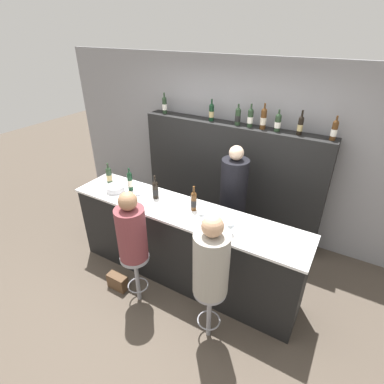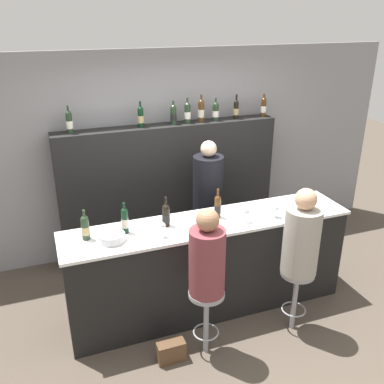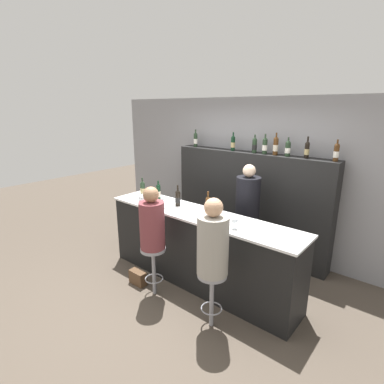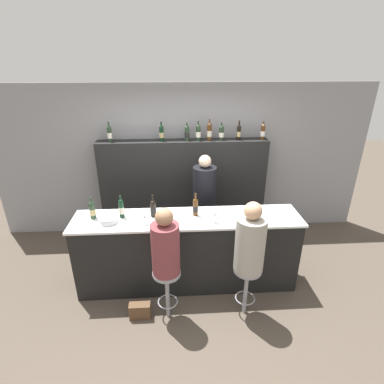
# 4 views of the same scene
# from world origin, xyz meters

# --- Properties ---
(ground_plane) EXTENTS (16.00, 16.00, 0.00)m
(ground_plane) POSITION_xyz_m (0.00, 0.00, 0.00)
(ground_plane) COLOR #4C4238
(wall_back) EXTENTS (6.40, 0.05, 2.60)m
(wall_back) POSITION_xyz_m (0.00, 1.85, 1.30)
(wall_back) COLOR gray
(wall_back) RESTS_ON ground_plane
(bar_counter) EXTENTS (2.96, 0.61, 1.05)m
(bar_counter) POSITION_xyz_m (0.00, 0.28, 0.53)
(bar_counter) COLOR black
(bar_counter) RESTS_ON ground_plane
(back_bar_cabinet) EXTENTS (2.78, 0.28, 1.73)m
(back_bar_cabinet) POSITION_xyz_m (0.00, 1.62, 0.86)
(back_bar_cabinet) COLOR black
(back_bar_cabinet) RESTS_ON ground_plane
(wine_bottle_counter_0) EXTENTS (0.08, 0.08, 0.30)m
(wine_bottle_counter_0) POSITION_xyz_m (-1.21, 0.35, 1.17)
(wine_bottle_counter_0) COLOR #233823
(wine_bottle_counter_0) RESTS_ON bar_counter
(wine_bottle_counter_1) EXTENTS (0.07, 0.07, 0.31)m
(wine_bottle_counter_1) POSITION_xyz_m (-0.84, 0.35, 1.18)
(wine_bottle_counter_1) COLOR black
(wine_bottle_counter_1) RESTS_ON bar_counter
(wine_bottle_counter_2) EXTENTS (0.08, 0.08, 0.31)m
(wine_bottle_counter_2) POSITION_xyz_m (-0.44, 0.35, 1.17)
(wine_bottle_counter_2) COLOR black
(wine_bottle_counter_2) RESTS_ON bar_counter
(wine_bottle_counter_3) EXTENTS (0.07, 0.07, 0.31)m
(wine_bottle_counter_3) POSITION_xyz_m (0.11, 0.35, 1.17)
(wine_bottle_counter_3) COLOR #4C2D14
(wine_bottle_counter_3) RESTS_ON bar_counter
(wine_bottle_backbar_0) EXTENTS (0.07, 0.07, 0.31)m
(wine_bottle_backbar_0) POSITION_xyz_m (-1.15, 1.62, 1.86)
(wine_bottle_backbar_0) COLOR #233823
(wine_bottle_backbar_0) RESTS_ON back_bar_cabinet
(wine_bottle_backbar_1) EXTENTS (0.07, 0.07, 0.30)m
(wine_bottle_backbar_1) POSITION_xyz_m (-0.34, 1.62, 1.85)
(wine_bottle_backbar_1) COLOR black
(wine_bottle_backbar_1) RESTS_ON back_bar_cabinet
(wine_bottle_backbar_2) EXTENTS (0.08, 0.08, 0.29)m
(wine_bottle_backbar_2) POSITION_xyz_m (0.07, 1.62, 1.85)
(wine_bottle_backbar_2) COLOR #233823
(wine_bottle_backbar_2) RESTS_ON back_bar_cabinet
(wine_bottle_backbar_3) EXTENTS (0.08, 0.08, 0.31)m
(wine_bottle_backbar_3) POSITION_xyz_m (0.24, 1.62, 1.86)
(wine_bottle_backbar_3) COLOR #233823
(wine_bottle_backbar_3) RESTS_ON back_bar_cabinet
(wine_bottle_backbar_4) EXTENTS (0.08, 0.08, 0.34)m
(wine_bottle_backbar_4) POSITION_xyz_m (0.42, 1.62, 1.87)
(wine_bottle_backbar_4) COLOR #4C2D14
(wine_bottle_backbar_4) RESTS_ON back_bar_cabinet
(wine_bottle_backbar_5) EXTENTS (0.08, 0.08, 0.28)m
(wine_bottle_backbar_5) POSITION_xyz_m (0.62, 1.62, 1.84)
(wine_bottle_backbar_5) COLOR #233823
(wine_bottle_backbar_5) RESTS_ON back_bar_cabinet
(wine_bottle_backbar_6) EXTENTS (0.07, 0.07, 0.31)m
(wine_bottle_backbar_6) POSITION_xyz_m (0.90, 1.62, 1.85)
(wine_bottle_backbar_6) COLOR black
(wine_bottle_backbar_6) RESTS_ON back_bar_cabinet
(wine_bottle_backbar_7) EXTENTS (0.07, 0.07, 0.29)m
(wine_bottle_backbar_7) POSITION_xyz_m (1.29, 1.62, 1.85)
(wine_bottle_backbar_7) COLOR #4C2D14
(wine_bottle_backbar_7) RESTS_ON back_bar_cabinet
(wine_glass_0) EXTENTS (0.08, 0.08, 0.15)m
(wine_glass_0) POSITION_xyz_m (-0.53, 0.14, 1.16)
(wine_glass_0) COLOR silver
(wine_glass_0) RESTS_ON bar_counter
(wine_glass_1) EXTENTS (0.07, 0.07, 0.16)m
(wine_glass_1) POSITION_xyz_m (0.33, 0.14, 1.17)
(wine_glass_1) COLOR silver
(wine_glass_1) RESTS_ON bar_counter
(wine_glass_2) EXTENTS (0.08, 0.08, 0.14)m
(wine_glass_2) POSITION_xyz_m (0.66, 0.14, 1.15)
(wine_glass_2) COLOR silver
(wine_glass_2) RESTS_ON bar_counter
(metal_bowl) EXTENTS (0.24, 0.24, 0.08)m
(metal_bowl) POSITION_xyz_m (-0.99, 0.22, 1.09)
(metal_bowl) COLOR #B7B7BC
(metal_bowl) RESTS_ON bar_counter
(bar_stool_left) EXTENTS (0.33, 0.33, 0.68)m
(bar_stool_left) POSITION_xyz_m (-0.27, -0.31, 0.52)
(bar_stool_left) COLOR gray
(bar_stool_left) RESTS_ON ground_plane
(guest_seated_left) EXTENTS (0.32, 0.32, 0.82)m
(guest_seated_left) POSITION_xyz_m (-0.27, -0.31, 1.03)
(guest_seated_left) COLOR brown
(guest_seated_left) RESTS_ON bar_stool_left
(bar_stool_right) EXTENTS (0.33, 0.33, 0.68)m
(bar_stool_right) POSITION_xyz_m (0.68, -0.31, 0.52)
(bar_stool_right) COLOR gray
(bar_stool_right) RESTS_ON ground_plane
(guest_seated_right) EXTENTS (0.34, 0.34, 0.86)m
(guest_seated_right) POSITION_xyz_m (0.68, -0.31, 1.05)
(guest_seated_right) COLOR gray
(guest_seated_right) RESTS_ON bar_stool_right
(bartender) EXTENTS (0.36, 0.36, 1.64)m
(bartender) POSITION_xyz_m (0.30, 1.07, 0.76)
(bartender) COLOR black
(bartender) RESTS_ON ground_plane
(handbag) EXTENTS (0.26, 0.12, 0.20)m
(handbag) POSITION_xyz_m (-0.62, -0.31, 0.10)
(handbag) COLOR #513823
(handbag) RESTS_ON ground_plane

